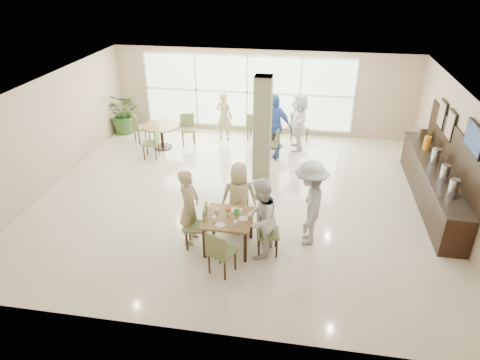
% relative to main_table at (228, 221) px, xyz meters
% --- Properties ---
extents(ground, '(10.00, 10.00, 0.00)m').
position_rel_main_table_xyz_m(ground, '(-0.12, 2.17, -0.66)').
color(ground, beige).
rests_on(ground, ground).
extents(room_shell, '(10.00, 10.00, 10.00)m').
position_rel_main_table_xyz_m(room_shell, '(-0.12, 2.17, 1.04)').
color(room_shell, white).
rests_on(room_shell, ground).
extents(window_bank, '(7.00, 0.04, 7.00)m').
position_rel_main_table_xyz_m(window_bank, '(-0.62, 6.63, 0.74)').
color(window_bank, silver).
rests_on(window_bank, ground).
extents(column, '(0.45, 0.45, 2.80)m').
position_rel_main_table_xyz_m(column, '(0.28, 3.37, 0.74)').
color(column, '#6B6E4D').
rests_on(column, ground).
extents(main_table, '(0.99, 0.99, 0.75)m').
position_rel_main_table_xyz_m(main_table, '(0.00, 0.00, 0.00)').
color(main_table, brown).
rests_on(main_table, ground).
extents(round_table_left, '(1.15, 1.15, 0.75)m').
position_rel_main_table_xyz_m(round_table_left, '(-3.07, 4.85, -0.08)').
color(round_table_left, brown).
rests_on(round_table_left, ground).
extents(round_table_right, '(1.00, 1.00, 0.75)m').
position_rel_main_table_xyz_m(round_table_right, '(0.41, 5.53, -0.11)').
color(round_table_right, brown).
rests_on(round_table_right, ground).
extents(chairs_main_table, '(1.99, 2.08, 0.95)m').
position_rel_main_table_xyz_m(chairs_main_table, '(0.04, -0.04, -0.19)').
color(chairs_main_table, '#606C3B').
rests_on(chairs_main_table, ground).
extents(chairs_table_left, '(2.15, 1.81, 0.95)m').
position_rel_main_table_xyz_m(chairs_table_left, '(-3.12, 4.85, -0.19)').
color(chairs_table_left, '#606C3B').
rests_on(chairs_table_left, ground).
extents(chairs_table_right, '(2.03, 1.98, 0.95)m').
position_rel_main_table_xyz_m(chairs_table_right, '(0.45, 5.54, -0.19)').
color(chairs_table_right, '#606C3B').
rests_on(chairs_table_right, ground).
extents(tabletop_clutter, '(0.72, 0.79, 0.21)m').
position_rel_main_table_xyz_m(tabletop_clutter, '(0.03, -0.02, 0.15)').
color(tabletop_clutter, white).
rests_on(tabletop_clutter, main_table).
extents(buffet_counter, '(0.64, 4.70, 1.95)m').
position_rel_main_table_xyz_m(buffet_counter, '(4.58, 2.68, -0.11)').
color(buffet_counter, black).
rests_on(buffet_counter, ground).
extents(wall_tv, '(0.06, 1.00, 0.58)m').
position_rel_main_table_xyz_m(wall_tv, '(4.82, 1.57, 1.49)').
color(wall_tv, black).
rests_on(wall_tv, ground).
extents(framed_art_a, '(0.05, 0.55, 0.70)m').
position_rel_main_table_xyz_m(framed_art_a, '(4.82, 3.17, 1.19)').
color(framed_art_a, black).
rests_on(framed_art_a, ground).
extents(framed_art_b, '(0.05, 0.55, 0.70)m').
position_rel_main_table_xyz_m(framed_art_b, '(4.82, 3.97, 1.19)').
color(framed_art_b, black).
rests_on(framed_art_b, ground).
extents(potted_plant, '(1.64, 1.64, 1.43)m').
position_rel_main_table_xyz_m(potted_plant, '(-4.72, 5.87, 0.05)').
color(potted_plant, '#325B24').
rests_on(potted_plant, ground).
extents(teen_left, '(0.47, 0.65, 1.67)m').
position_rel_main_table_xyz_m(teen_left, '(-0.85, 0.12, 0.17)').
color(teen_left, tan).
rests_on(teen_left, ground).
extents(teen_far, '(0.87, 0.61, 1.61)m').
position_rel_main_table_xyz_m(teen_far, '(0.10, 0.73, 0.15)').
color(teen_far, tan).
rests_on(teen_far, ground).
extents(teen_right, '(0.78, 0.93, 1.70)m').
position_rel_main_table_xyz_m(teen_right, '(0.66, -0.11, 0.19)').
color(teen_right, white).
rests_on(teen_right, ground).
extents(teen_standing, '(0.73, 1.23, 1.87)m').
position_rel_main_table_xyz_m(teen_standing, '(1.61, 0.50, 0.28)').
color(teen_standing, '#A3A3A5').
rests_on(teen_standing, ground).
extents(adult_a, '(1.27, 0.96, 1.93)m').
position_rel_main_table_xyz_m(adult_a, '(0.45, 4.79, 0.30)').
color(adult_a, '#436FCA').
rests_on(adult_a, ground).
extents(adult_b, '(0.86, 1.70, 1.77)m').
position_rel_main_table_xyz_m(adult_b, '(1.17, 5.46, 0.23)').
color(adult_b, white).
rests_on(adult_b, ground).
extents(adult_standing, '(0.66, 0.53, 1.58)m').
position_rel_main_table_xyz_m(adult_standing, '(-1.27, 5.87, 0.13)').
color(adult_standing, tan).
rests_on(adult_standing, ground).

